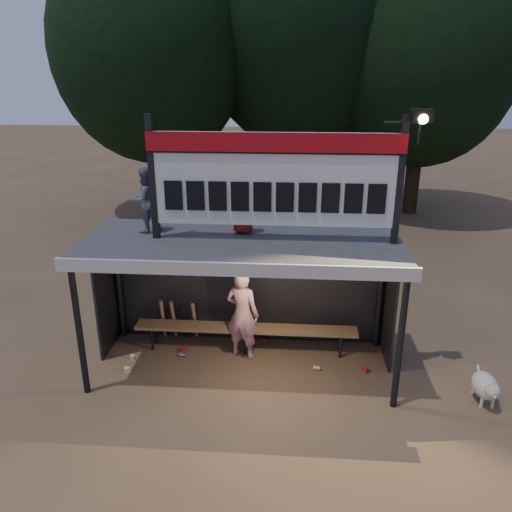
% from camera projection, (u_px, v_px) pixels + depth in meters
% --- Properties ---
extents(ground, '(80.00, 80.00, 0.00)m').
position_uv_depth(ground, '(243.00, 366.00, 8.63)').
color(ground, brown).
rests_on(ground, ground).
extents(player, '(0.70, 0.58, 1.66)m').
position_uv_depth(player, '(242.00, 314.00, 8.68)').
color(player, white).
rests_on(player, ground).
extents(child_a, '(0.65, 0.65, 1.06)m').
position_uv_depth(child_a, '(145.00, 200.00, 8.02)').
color(child_a, slate).
rests_on(child_a, dugout_shelter).
extents(child_b, '(0.50, 0.39, 0.91)m').
position_uv_depth(child_b, '(243.00, 206.00, 7.99)').
color(child_b, maroon).
rests_on(child_b, dugout_shelter).
extents(dugout_shelter, '(5.10, 2.08, 2.32)m').
position_uv_depth(dugout_shelter, '(243.00, 262.00, 8.21)').
color(dugout_shelter, '#3F3F42').
rests_on(dugout_shelter, ground).
extents(scoreboard_assembly, '(4.10, 0.27, 1.99)m').
position_uv_depth(scoreboard_assembly, '(278.00, 177.00, 7.42)').
color(scoreboard_assembly, black).
rests_on(scoreboard_assembly, dugout_shelter).
extents(bench, '(4.00, 0.35, 0.48)m').
position_uv_depth(bench, '(246.00, 329.00, 8.99)').
color(bench, olive).
rests_on(bench, ground).
extents(tree_left, '(6.46, 6.46, 9.27)m').
position_uv_depth(tree_left, '(151.00, 48.00, 16.35)').
color(tree_left, black).
rests_on(tree_left, ground).
extents(tree_mid, '(7.22, 7.22, 10.36)m').
position_uv_depth(tree_mid, '(303.00, 29.00, 17.17)').
color(tree_mid, black).
rests_on(tree_mid, ground).
extents(tree_right, '(6.08, 6.08, 8.72)m').
position_uv_depth(tree_right, '(426.00, 59.00, 16.29)').
color(tree_right, black).
rests_on(tree_right, ground).
extents(dog, '(0.36, 0.81, 0.49)m').
position_uv_depth(dog, '(486.00, 386.00, 7.61)').
color(dog, silver).
rests_on(dog, ground).
extents(bats, '(0.68, 0.35, 0.84)m').
position_uv_depth(bats, '(179.00, 320.00, 9.34)').
color(bats, '#976B46').
rests_on(bats, ground).
extents(litter, '(4.18, 1.25, 0.08)m').
position_uv_depth(litter, '(223.00, 358.00, 8.81)').
color(litter, '#AA1D1D').
rests_on(litter, ground).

